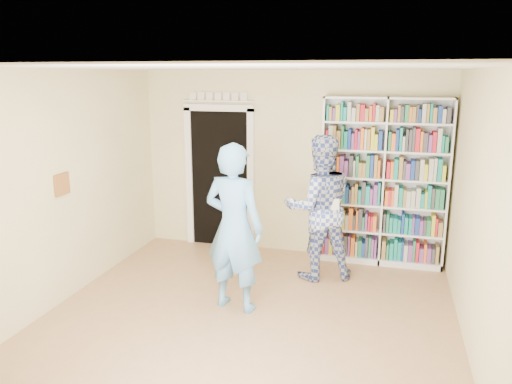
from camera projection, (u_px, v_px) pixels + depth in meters
floor at (242, 328)px, 5.33m from camera, size 5.00×5.00×0.00m
ceiling at (241, 68)px, 4.71m from camera, size 5.00×5.00×0.00m
wall_back at (290, 164)px, 7.37m from camera, size 4.50×0.00×4.50m
wall_left at (50, 192)px, 5.59m from camera, size 0.00×5.00×5.00m
wall_right at (483, 223)px, 4.45m from camera, size 0.00×5.00×5.00m
bookshelf at (383, 182)px, 6.91m from camera, size 1.71×0.32×2.35m
doorway at (220, 172)px, 7.66m from camera, size 1.10×0.08×2.43m
wall_art at (62, 184)px, 5.76m from camera, size 0.03×0.25×0.25m
man_blue at (234, 228)px, 5.58m from camera, size 0.78×0.58×1.93m
man_plaid at (319, 208)px, 6.46m from camera, size 1.13×1.01×1.90m
paper_sheet at (331, 210)px, 6.22m from camera, size 0.19×0.09×0.29m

